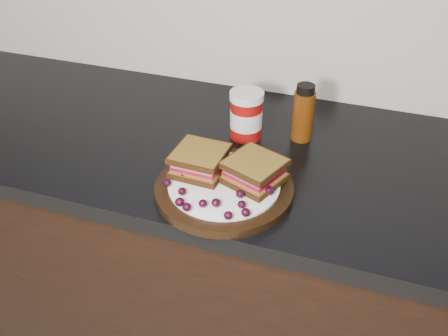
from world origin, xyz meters
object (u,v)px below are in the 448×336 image
Objects in this scene: plate at (224,189)px; sandwich_left at (200,161)px; condiment_jar at (246,115)px; oil_bottle at (303,112)px.

sandwich_left is (-0.06, 0.02, 0.04)m from plate.
condiment_jar is (0.04, 0.20, 0.01)m from sandwich_left.
condiment_jar is at bearing 95.65° from plate.
sandwich_left is 0.29m from oil_bottle.
condiment_jar reaches higher than plate.
plate is 0.28m from oil_bottle.
plate is 0.23m from condiment_jar.
condiment_jar reaches higher than sandwich_left.
sandwich_left is 0.91× the size of condiment_jar.
plate is 2.67× the size of sandwich_left.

